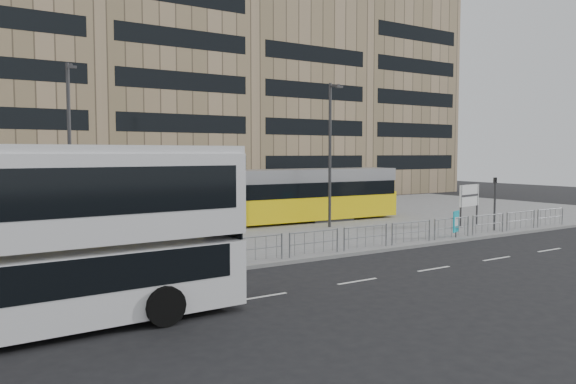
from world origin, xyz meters
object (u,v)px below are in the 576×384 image
traffic_light_west (193,219)px  lamp_post_west (70,147)px  double_decker_bus (8,234)px  station_sign (469,197)px  tram (192,200)px  lamp_post_east (330,149)px  ad_panel (456,222)px  pedestrian (143,240)px  traffic_light_east (495,197)px

traffic_light_west → lamp_post_west: size_ratio=0.35×
double_decker_bus → station_sign: size_ratio=4.79×
traffic_light_west → tram: bearing=70.9°
double_decker_bus → lamp_post_east: (18.96, 11.49, 2.24)m
station_sign → traffic_light_west: bearing=177.6°
station_sign → lamp_post_east: lamp_post_east is taller
tram → ad_panel: bearing=-42.9°
lamp_post_east → station_sign: bearing=-29.5°
station_sign → lamp_post_east: size_ratio=0.29×
station_sign → ad_panel: size_ratio=1.80×
ad_panel → pedestrian: bearing=150.7°
traffic_light_west → pedestrian: bearing=115.7°
tram → traffic_light_west: bearing=-111.3°
double_decker_bus → pedestrian: double_decker_bus is taller
traffic_light_west → lamp_post_west: lamp_post_west is taller
tram → pedestrian: (-5.62, -7.92, -0.85)m
tram → lamp_post_east: bearing=-23.3°
ad_panel → pedestrian: size_ratio=0.81×
station_sign → pedestrian: station_sign is taller
double_decker_bus → traffic_light_west: double_decker_bus is taller
tram → lamp_post_east: (7.49, -3.55, 2.99)m
double_decker_bus → station_sign: double_decker_bus is taller
ad_panel → lamp_post_west: size_ratio=0.16×
ad_panel → traffic_light_west: (-15.16, -0.05, 1.14)m
pedestrian → lamp_post_west: bearing=11.6°
lamp_post_east → pedestrian: bearing=-161.6°
lamp_post_west → lamp_post_east: size_ratio=1.01×
tram → lamp_post_west: size_ratio=3.33×
pedestrian → traffic_light_east: (20.27, -2.01, 1.10)m
pedestrian → lamp_post_east: size_ratio=0.20×
traffic_light_east → lamp_post_west: 23.40m
traffic_light_east → tram: bearing=159.4°
double_decker_bus → lamp_post_east: lamp_post_east is taller
traffic_light_east → lamp_post_east: 9.98m
traffic_light_west → lamp_post_east: bearing=34.6°
pedestrian → traffic_light_east: bearing=-99.3°
lamp_post_east → lamp_post_west: bearing=174.3°
pedestrian → traffic_light_west: (1.05, -2.68, 1.10)m
double_decker_bus → pedestrian: (5.85, 7.12, -1.60)m
tram → pedestrian: bearing=-123.4°
double_decker_bus → ad_panel: size_ratio=8.60×
lamp_post_east → ad_panel: bearing=-66.1°
double_decker_bus → traffic_light_east: double_decker_bus is taller
tram → station_sign: bearing=-25.4°
traffic_light_east → double_decker_bus: bearing=-155.4°
tram → traffic_light_east: 17.70m
traffic_light_west → lamp_post_east: lamp_post_east is taller
lamp_post_west → traffic_light_west: bearing=-72.8°
ad_panel → lamp_post_east: 8.59m
station_sign → pedestrian: (-20.64, -0.11, -0.90)m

